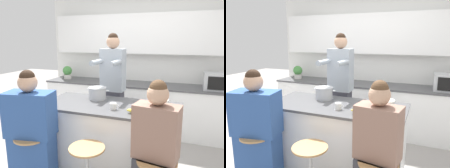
{
  "view_description": "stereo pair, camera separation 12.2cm",
  "coord_description": "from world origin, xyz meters",
  "views": [
    {
      "loc": [
        0.93,
        -2.47,
        1.72
      ],
      "look_at": [
        0.0,
        0.08,
        1.17
      ],
      "focal_mm": 35.0,
      "sensor_mm": 36.0,
      "label": 1
    },
    {
      "loc": [
        1.04,
        -2.43,
        1.72
      ],
      "look_at": [
        0.0,
        0.08,
        1.17
      ],
      "focal_mm": 35.0,
      "sensor_mm": 36.0,
      "label": 2
    }
  ],
  "objects": [
    {
      "name": "wall_back",
      "position": [
        0.0,
        1.79,
        1.54
      ],
      "size": [
        3.92,
        0.22,
        2.7
      ],
      "color": "silver",
      "rests_on": "ground_plane"
    },
    {
      "name": "banana_bunch",
      "position": [
        0.37,
        -0.21,
        0.94
      ],
      "size": [
        0.18,
        0.13,
        0.06
      ],
      "color": "yellow",
      "rests_on": "kitchen_island"
    },
    {
      "name": "back_counter",
      "position": [
        0.0,
        1.48,
        0.45
      ],
      "size": [
        3.63,
        0.65,
        0.9
      ],
      "color": "white",
      "rests_on": "ground_plane"
    },
    {
      "name": "person_seated_near",
      "position": [
        0.68,
        -0.62,
        0.63
      ],
      "size": [
        0.43,
        0.31,
        1.39
      ],
      "rotation": [
        0.0,
        0.0,
        -0.15
      ],
      "color": "#333338",
      "rests_on": "ground_plane"
    },
    {
      "name": "fruit_bowl",
      "position": [
        0.59,
        0.18,
        0.96
      ],
      "size": [
        0.24,
        0.24,
        0.08
      ],
      "color": "silver",
      "rests_on": "kitchen_island"
    },
    {
      "name": "person_cooking",
      "position": [
        -0.17,
        0.59,
        0.92
      ],
      "size": [
        0.35,
        0.57,
        1.82
      ],
      "rotation": [
        0.0,
        0.0,
        -0.01
      ],
      "color": "#383842",
      "rests_on": "ground_plane"
    },
    {
      "name": "kitchen_island",
      "position": [
        0.0,
        0.0,
        0.46
      ],
      "size": [
        1.75,
        0.8,
        0.92
      ],
      "color": "black",
      "rests_on": "ground_plane"
    },
    {
      "name": "person_wrapped_blanket",
      "position": [
        -0.71,
        -0.62,
        0.66
      ],
      "size": [
        0.57,
        0.38,
        1.41
      ],
      "rotation": [
        0.0,
        0.0,
        0.19
      ],
      "color": "#2D5193",
      "rests_on": "ground_plane"
    },
    {
      "name": "potted_plant",
      "position": [
        -1.51,
        1.48,
        1.05
      ],
      "size": [
        0.19,
        0.19,
        0.27
      ],
      "color": "beige",
      "rests_on": "back_counter"
    },
    {
      "name": "coffee_cup_near",
      "position": [
        0.1,
        -0.16,
        0.95
      ],
      "size": [
        0.11,
        0.08,
        0.08
      ],
      "color": "white",
      "rests_on": "kitchen_island"
    },
    {
      "name": "cooking_pot",
      "position": [
        -0.25,
        0.19,
        1.0
      ],
      "size": [
        0.34,
        0.25,
        0.16
      ],
      "color": "#B7BABC",
      "rests_on": "kitchen_island"
    },
    {
      "name": "bar_stool_leftmost",
      "position": [
        -0.7,
        -0.65,
        0.36
      ],
      "size": [
        0.38,
        0.38,
        0.66
      ],
      "color": "tan",
      "rests_on": "ground_plane"
    }
  ]
}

